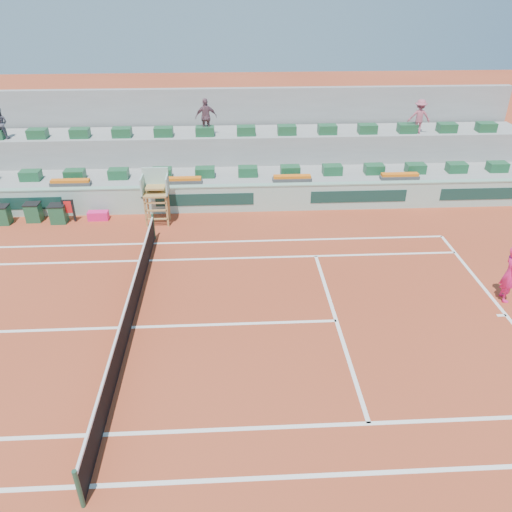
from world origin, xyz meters
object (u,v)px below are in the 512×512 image
object	(u,v)px
drink_cooler_a	(58,214)
tennis_player	(510,274)
umpire_chair	(156,189)
player_bag	(98,216)

from	to	relation	value
drink_cooler_a	tennis_player	size ratio (longest dim) A/B	0.37
umpire_chair	drink_cooler_a	distance (m)	4.48
player_bag	drink_cooler_a	size ratio (longest dim) A/B	1.05
player_bag	umpire_chair	distance (m)	3.04
player_bag	tennis_player	world-z (taller)	tennis_player
umpire_chair	tennis_player	distance (m)	13.90
umpire_chair	player_bag	bearing A→B (deg)	171.99
drink_cooler_a	tennis_player	xyz separation A→B (m)	(16.56, -6.78, 0.57)
player_bag	tennis_player	bearing A→B (deg)	-25.01
umpire_chair	tennis_player	xyz separation A→B (m)	(12.23, -6.58, -0.55)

